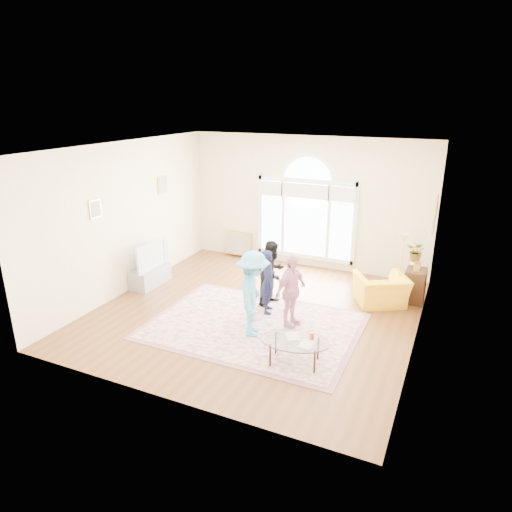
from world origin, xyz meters
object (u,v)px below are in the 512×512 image
at_px(area_rug, 253,326).
at_px(armchair, 381,290).
at_px(coffee_table, 295,342).
at_px(television, 149,255).
at_px(tv_console, 150,276).

relative_size(area_rug, armchair, 3.70).
bearing_deg(coffee_table, television, 147.80).
bearing_deg(armchair, tv_console, -17.73).
distance_m(television, coffee_table, 4.43).
xyz_separation_m(television, coffee_table, (4.08, -1.70, -0.33)).
relative_size(tv_console, coffee_table, 0.84).
relative_size(tv_console, armchair, 1.03).
bearing_deg(armchair, television, -17.71).
distance_m(area_rug, armchair, 2.78).
bearing_deg(coffee_table, armchair, 63.79).
bearing_deg(television, armchair, 12.66).
bearing_deg(area_rug, tv_console, 164.17).
bearing_deg(tv_console, armchair, 12.64).
distance_m(area_rug, television, 3.16).
distance_m(television, armchair, 5.06).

